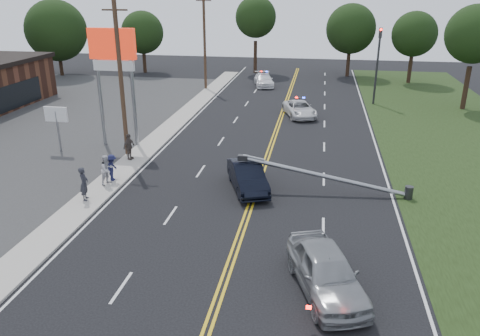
% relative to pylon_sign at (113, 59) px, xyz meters
% --- Properties ---
extents(ground, '(120.00, 120.00, 0.00)m').
position_rel_pylon_sign_xyz_m(ground, '(10.50, -14.00, -6.00)').
color(ground, black).
rests_on(ground, ground).
extents(sidewalk, '(1.80, 70.00, 0.12)m').
position_rel_pylon_sign_xyz_m(sidewalk, '(2.10, -4.00, -5.94)').
color(sidewalk, '#A8A298').
rests_on(sidewalk, ground).
extents(centerline_yellow, '(0.36, 80.00, 0.00)m').
position_rel_pylon_sign_xyz_m(centerline_yellow, '(10.50, -4.00, -5.99)').
color(centerline_yellow, gold).
rests_on(centerline_yellow, ground).
extents(pylon_sign, '(3.20, 0.35, 8.00)m').
position_rel_pylon_sign_xyz_m(pylon_sign, '(0.00, 0.00, 0.00)').
color(pylon_sign, gray).
rests_on(pylon_sign, ground).
extents(small_sign, '(1.60, 0.14, 3.10)m').
position_rel_pylon_sign_xyz_m(small_sign, '(-3.50, -2.00, -3.66)').
color(small_sign, gray).
rests_on(small_sign, ground).
extents(traffic_signal, '(0.28, 0.41, 7.05)m').
position_rel_pylon_sign_xyz_m(traffic_signal, '(18.80, 16.00, -1.79)').
color(traffic_signal, '#2D2D30').
rests_on(traffic_signal, ground).
extents(fallen_streetlight, '(9.36, 0.44, 1.91)m').
position_rel_pylon_sign_xyz_m(fallen_streetlight, '(14.69, -6.00, -5.08)').
color(fallen_streetlight, '#2D2D30').
rests_on(fallen_streetlight, ground).
extents(utility_pole_mid, '(1.60, 0.28, 10.00)m').
position_rel_pylon_sign_xyz_m(utility_pole_mid, '(1.30, -2.00, -0.91)').
color(utility_pole_mid, '#382619').
rests_on(utility_pole_mid, ground).
extents(utility_pole_far, '(1.60, 0.28, 10.00)m').
position_rel_pylon_sign_xyz_m(utility_pole_far, '(1.30, 20.00, -0.91)').
color(utility_pole_far, '#382619').
rests_on(utility_pole_far, ground).
extents(tree_4, '(7.40, 7.40, 9.22)m').
position_rel_pylon_sign_xyz_m(tree_4, '(-18.85, 25.48, -0.49)').
color(tree_4, black).
rests_on(tree_4, ground).
extents(tree_5, '(5.38, 5.38, 7.78)m').
position_rel_pylon_sign_xyz_m(tree_5, '(-9.21, 29.41, -0.92)').
color(tree_5, black).
rests_on(tree_5, ground).
extents(tree_6, '(5.14, 5.14, 9.56)m').
position_rel_pylon_sign_xyz_m(tree_6, '(5.15, 31.56, 0.96)').
color(tree_6, black).
rests_on(tree_6, ground).
extents(tree_7, '(5.98, 5.98, 8.75)m').
position_rel_pylon_sign_xyz_m(tree_7, '(16.96, 31.06, -0.25)').
color(tree_7, black).
rests_on(tree_7, ground).
extents(tree_8, '(5.05, 5.05, 8.06)m').
position_rel_pylon_sign_xyz_m(tree_8, '(23.86, 27.80, -0.49)').
color(tree_8, black).
rests_on(tree_8, ground).
extents(tree_9, '(5.07, 5.07, 9.20)m').
position_rel_pylon_sign_xyz_m(tree_9, '(26.73, 15.36, 0.64)').
color(tree_9, black).
rests_on(tree_9, ground).
extents(crashed_sedan, '(3.08, 4.80, 1.49)m').
position_rel_pylon_sign_xyz_m(crashed_sedan, '(10.03, -6.18, -5.25)').
color(crashed_sedan, black).
rests_on(crashed_sedan, ground).
extents(waiting_sedan, '(3.51, 5.32, 1.68)m').
position_rel_pylon_sign_xyz_m(waiting_sedan, '(14.27, -14.91, -5.16)').
color(waiting_sedan, gray).
rests_on(waiting_sedan, ground).
extents(emergency_a, '(3.51, 5.14, 1.31)m').
position_rel_pylon_sign_xyz_m(emergency_a, '(12.04, 10.14, -5.34)').
color(emergency_a, silver).
rests_on(emergency_a, ground).
extents(emergency_b, '(2.94, 5.07, 1.38)m').
position_rel_pylon_sign_xyz_m(emergency_b, '(7.35, 22.91, -5.31)').
color(emergency_b, white).
rests_on(emergency_b, ground).
extents(bystander_a, '(0.58, 0.74, 1.78)m').
position_rel_pylon_sign_xyz_m(bystander_a, '(1.97, -9.19, -4.98)').
color(bystander_a, '#27282F').
rests_on(bystander_a, sidewalk).
extents(bystander_b, '(0.89, 1.00, 1.70)m').
position_rel_pylon_sign_xyz_m(bystander_b, '(2.23, -7.03, -5.03)').
color(bystander_b, '#B9B8BE').
rests_on(bystander_b, sidewalk).
extents(bystander_c, '(0.63, 1.03, 1.54)m').
position_rel_pylon_sign_xyz_m(bystander_c, '(2.28, -6.49, -5.11)').
color(bystander_c, '#191C40').
rests_on(bystander_c, sidewalk).
extents(bystander_d, '(0.68, 1.07, 1.69)m').
position_rel_pylon_sign_xyz_m(bystander_d, '(1.87, -2.99, -5.03)').
color(bystander_d, '#4E453F').
rests_on(bystander_d, sidewalk).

